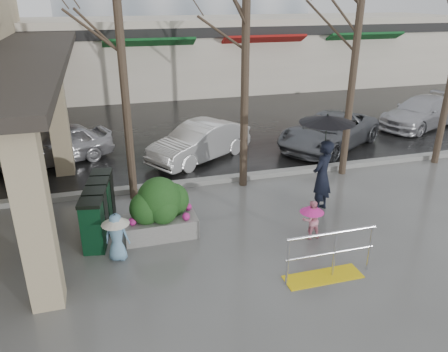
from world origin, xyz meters
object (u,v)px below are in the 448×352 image
news_boxes (99,209)px  woman (324,157)px  car_c (329,131)px  handrail (327,261)px  child_pink (311,217)px  car_d (421,112)px  child_blue (116,233)px  car_a (55,145)px  planter (160,208)px  car_b (200,142)px  tree_mideast (360,9)px  tree_west (117,1)px

news_boxes → woman: bearing=5.1°
woman → car_c: (2.68, 4.51, -0.86)m
news_boxes → car_c: bearing=36.0°
handrail → child_pink: (0.38, 1.49, 0.17)m
woman → car_d: size_ratio=0.60×
woman → news_boxes: (-5.53, 0.43, -0.89)m
child_blue → car_a: 6.64m
planter → car_b: (2.02, 4.71, -0.06)m
handrail → car_d: bearing=43.5°
news_boxes → car_c: car_c is taller
handrail → car_b: 7.32m
news_boxes → child_pink: bearing=-9.7°
child_blue → planter: 1.27m
tree_mideast → car_d: 8.14m
car_a → tree_mideast: bearing=47.3°
handrail → child_pink: size_ratio=2.03×
tree_west → tree_mideast: (6.50, 0.00, -0.22)m
car_b → car_d: (9.89, 1.28, 0.00)m
tree_west → news_boxes: size_ratio=3.07×
tree_mideast → planter: (-6.06, -2.24, -4.17)m
woman → news_boxes: woman is taller
handrail → tree_west: 7.52m
child_pink → car_c: bearing=-122.3°
tree_west → car_c: tree_west is taller
news_boxes → tree_west: bearing=70.7°
handrail → news_boxes: size_ratio=0.86×
tree_mideast → planter: bearing=-159.7°
child_blue → car_a: size_ratio=0.29×
child_blue → car_d: car_d is taller
tree_west → tree_mideast: bearing=0.0°
tree_west → car_a: (-2.21, 3.44, -4.45)m
news_boxes → car_c: 9.17m
news_boxes → car_b: 5.35m
tree_mideast → child_pink: (-2.76, -3.31, -4.31)m
handrail → child_blue: 4.35m
child_pink → tree_west: bearing=-42.1°
car_b → tree_mideast: bearing=26.5°
tree_west → planter: 4.95m
tree_west → car_b: 5.65m
planter → car_a: planter is taller
child_pink → car_a: car_a is taller
handrail → car_c: (3.92, 7.20, 0.25)m
child_blue → car_b: bearing=-100.7°
car_c → child_pink: bearing=-63.5°
woman → child_blue: 5.34m
tree_west → tree_mideast: 6.50m
child_blue → news_boxes: size_ratio=0.48×
woman → child_pink: (-0.86, -1.21, -0.94)m
car_a → handrail: bearing=12.9°
tree_mideast → car_c: bearing=72.0°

